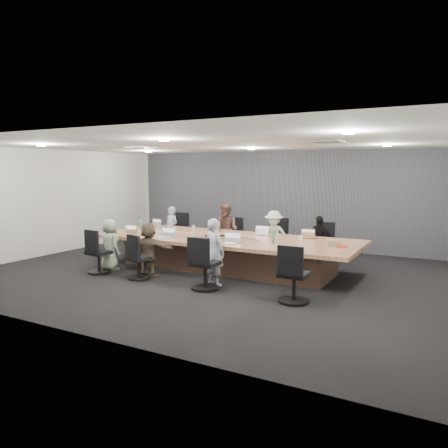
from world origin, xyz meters
The scene contains 40 objects.
floor centered at (0.00, 0.00, 0.00)m, with size 10.00×8.00×0.00m, color black.
ceiling centered at (0.00, 0.00, 2.80)m, with size 10.00×8.00×0.00m, color white.
wall_back centered at (0.00, 4.00, 1.40)m, with size 10.00×2.80×0.00m, color beige.
wall_front centered at (0.00, -4.00, 1.40)m, with size 10.00×2.80×0.00m, color beige.
wall_left centered at (-5.00, 0.00, 1.40)m, with size 8.00×2.80×0.00m, color beige.
curtain centered at (0.00, 3.92, 1.40)m, with size 9.80×0.04×2.80m, color #4D4C56.
conference_table centered at (0.00, 0.50, 0.40)m, with size 6.00×2.20×0.74m.
chair_0 centered at (-2.48, 2.20, 0.42)m, with size 0.56×0.56×0.83m, color black, non-canonical shape.
chair_1 centered at (-0.72, 2.20, 0.37)m, with size 0.51×0.51×0.75m, color black, non-canonical shape.
chair_2 centered at (0.62, 2.20, 0.43)m, with size 0.58×0.58×0.85m, color black, non-canonical shape.
chair_3 centered at (1.75, 2.20, 0.39)m, with size 0.52×0.52×0.77m, color black, non-canonical shape.
chair_4 centered at (-2.26, -1.20, 0.38)m, with size 0.52×0.52×0.76m, color black, non-canonical shape.
chair_5 centered at (-1.15, -1.20, 0.36)m, with size 0.49×0.49×0.72m, color black, non-canonical shape.
chair_6 centered at (0.46, -1.20, 0.42)m, with size 0.56×0.56×0.83m, color black, non-canonical shape.
chair_7 centered at (2.23, -1.20, 0.41)m, with size 0.55×0.55×0.82m, color black, non-canonical shape.
person_0 centered at (-2.48, 1.85, 0.62)m, with size 0.45×0.30×1.24m, color #A1B2CC.
laptop_0 centered at (-2.48, 1.30, 0.75)m, with size 0.32×0.22×0.02m, color #B2B2B7.
person_1 centered at (-0.72, 1.85, 0.70)m, with size 0.68×0.53×1.40m, color brown.
laptop_1 centered at (-0.72, 1.30, 0.75)m, with size 0.35×0.24×0.02m, color #8C6647.
person_2 centered at (0.62, 1.85, 0.63)m, with size 0.81×0.47×1.26m, color #B2C0B0.
laptop_2 centered at (0.62, 1.30, 0.75)m, with size 0.32×0.22×0.02m, color #B2B2B7.
person_3 centered at (1.75, 1.85, 0.60)m, with size 0.70×0.29×1.20m, color black.
laptop_3 centered at (1.75, 1.30, 0.75)m, with size 0.30×0.21×0.02m, color #8C6647.
person_4 centered at (-2.26, -0.85, 0.58)m, with size 0.57×0.37×1.16m, color gray.
laptop_4 centered at (-2.26, -0.30, 0.75)m, with size 0.31×0.21×0.02m, color #8C6647.
person_5 centered at (-1.15, -0.85, 0.58)m, with size 1.07×0.34×1.15m, color brown.
laptop_5 centered at (-1.15, -0.30, 0.75)m, with size 0.35×0.24×0.02m, color #B2B2B7.
person_6 centered at (0.46, -0.85, 0.66)m, with size 0.48×0.32×1.32m, color #9C9CB1.
laptop_6 centered at (0.46, -0.30, 0.75)m, with size 0.34×0.24×0.02m, color #B2B2B7.
bottle_green_left centered at (-2.65, 0.74, 0.86)m, with size 0.07×0.07×0.24m, color #437653.
bottle_green_right centered at (1.23, 0.30, 0.87)m, with size 0.07×0.07×0.27m, color #437653.
bottle_clear centered at (-0.96, 0.63, 0.84)m, with size 0.06×0.06×0.20m, color silver.
cup_white_far centered at (-0.54, 1.01, 0.79)m, with size 0.07×0.07×0.09m, color white.
cup_white_near centered at (1.66, 0.81, 0.79)m, with size 0.09×0.09×0.11m, color white.
mug_brown centered at (-2.65, 0.51, 0.80)m, with size 0.09×0.09×0.11m, color brown.
mic_left centered at (-0.39, 0.38, 0.76)m, with size 0.16×0.11×0.03m, color black.
mic_right centered at (-0.15, 0.56, 0.75)m, with size 0.14×0.10×0.03m, color black.
stapler centered at (0.36, 0.08, 0.77)m, with size 0.17×0.04×0.07m, color black.
canvas_bag centered at (2.47, 0.43, 0.80)m, with size 0.24×0.15×0.13m, color #9A8863.
snack_packet centered at (2.65, 0.40, 0.76)m, with size 0.18×0.12×0.04m, color #C23B21.
Camera 1 is at (4.64, -8.14, 2.25)m, focal length 35.00 mm.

